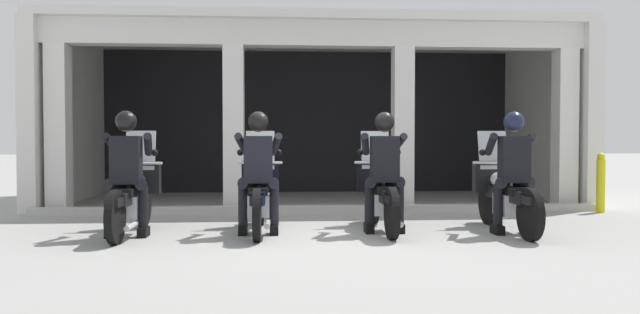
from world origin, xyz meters
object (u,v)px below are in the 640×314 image
bollard_kerbside (601,183)px  motorcycle_far_left (133,195)px  police_officer_center_right (384,161)px  motorcycle_far_right (504,194)px  police_officer_far_right (513,162)px  police_officer_center_left (258,162)px  motorcycle_center_left (259,194)px  motorcycle_center_right (380,193)px  police_officer_far_left (127,162)px

bollard_kerbside → motorcycle_far_left: bearing=-166.8°
police_officer_center_right → motorcycle_far_right: 1.70m
police_officer_far_right → bollard_kerbside: bearing=45.9°
motorcycle_far_right → police_officer_far_right: police_officer_far_right is taller
police_officer_center_left → police_officer_far_right: (3.28, -0.19, 0.00)m
motorcycle_center_left → police_officer_center_right: bearing=-3.9°
motorcycle_center_left → police_officer_center_right: (1.64, -0.25, 0.44)m
motorcycle_far_right → motorcycle_center_left: bearing=-179.0°
motorcycle_far_right → bollard_kerbside: 3.00m
police_officer_center_left → motorcycle_center_right: 1.73m
motorcycle_far_left → police_officer_center_left: 1.71m
motorcycle_far_left → motorcycle_far_right: (4.92, -0.12, 0.00)m
police_officer_far_right → motorcycle_center_right: bearing=167.2°
motorcycle_center_right → police_officer_far_left: bearing=-167.0°
police_officer_far_left → bollard_kerbside: 7.58m
motorcycle_far_left → motorcycle_center_left: same height
motorcycle_far_left → police_officer_far_right: (4.92, -0.40, 0.44)m
motorcycle_far_left → motorcycle_center_left: (1.64, 0.07, 0.00)m
police_officer_center_left → police_officer_center_right: same height
police_officer_center_right → bollard_kerbside: 4.47m
police_officer_center_right → police_officer_far_right: 1.66m
police_officer_far_left → police_officer_far_right: 4.92m
motorcycle_center_left → motorcycle_far_right: same height
motorcycle_center_left → police_officer_center_left: police_officer_center_left is taller
motorcycle_far_left → motorcycle_center_right: (3.28, 0.11, 0.00)m
bollard_kerbside → police_officer_center_right: bearing=-154.8°
police_officer_center_left → motorcycle_center_right: size_ratio=0.78×
police_officer_center_right → motorcycle_center_left: bearing=177.5°
bollard_kerbside → motorcycle_center_right: bearing=-158.2°
motorcycle_center_left → motorcycle_center_right: same height
police_officer_far_right → motorcycle_far_right: bearing=94.1°
motorcycle_center_left → police_officer_far_left: bearing=-162.9°
motorcycle_far_right → police_officer_far_right: size_ratio=1.29×
motorcycle_center_left → motorcycle_far_right: size_ratio=1.00×
motorcycle_center_left → police_officer_center_left: bearing=-85.4°
motorcycle_center_right → motorcycle_center_left: bearing=-172.7°
motorcycle_center_left → police_officer_far_right: bearing=-3.4°
motorcycle_center_left → police_officer_center_right: 1.72m
police_officer_far_left → motorcycle_far_right: (4.92, 0.17, -0.44)m
motorcycle_center_right → police_officer_center_right: police_officer_center_right is taller
police_officer_center_left → police_officer_center_right: bearing=5.9°
police_officer_far_left → bollard_kerbside: (7.30, 2.00, -0.44)m
police_officer_center_left → police_officer_far_right: 3.29m
motorcycle_center_left → police_officer_far_right: police_officer_far_right is taller
police_officer_center_right → police_officer_center_left: bearing=-172.7°
police_officer_center_left → police_officer_far_right: same height
motorcycle_center_right → motorcycle_far_right: same height
motorcycle_far_left → police_officer_far_right: bearing=7.3°
motorcycle_far_right → police_officer_center_left: bearing=-174.0°
police_officer_center_left → police_officer_center_right: size_ratio=1.00×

